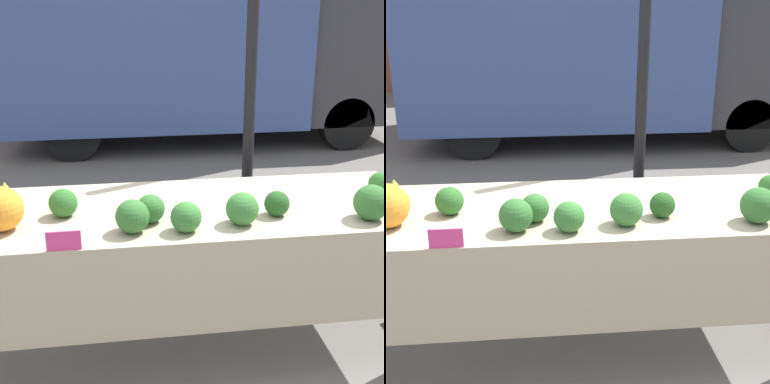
{
  "view_description": "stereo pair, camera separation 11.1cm",
  "coord_description": "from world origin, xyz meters",
  "views": [
    {
      "loc": [
        -0.36,
        -2.48,
        1.8
      ],
      "look_at": [
        0.0,
        0.0,
        0.88
      ],
      "focal_mm": 50.0,
      "sensor_mm": 36.0,
      "label": 1
    },
    {
      "loc": [
        -0.25,
        -2.49,
        1.8
      ],
      "look_at": [
        0.0,
        0.0,
        0.88
      ],
      "focal_mm": 50.0,
      "sensor_mm": 36.0,
      "label": 2
    }
  ],
  "objects": [
    {
      "name": "tent_pole",
      "position": [
        0.46,
        0.71,
        1.19
      ],
      "size": [
        0.07,
        0.07,
        2.38
      ],
      "color": "black",
      "rests_on": "ground_plane"
    },
    {
      "name": "romanesco_head",
      "position": [
        -0.94,
        0.21,
        0.85
      ],
      "size": [
        0.14,
        0.14,
        0.11
      ],
      "color": "#93B238",
      "rests_on": "market_table"
    },
    {
      "name": "price_sign",
      "position": [
        -0.6,
        -0.4,
        0.84
      ],
      "size": [
        0.15,
        0.01,
        0.09
      ],
      "color": "#E53D84",
      "rests_on": "market_table"
    },
    {
      "name": "broccoli_head_1",
      "position": [
        1.02,
        0.03,
        0.86
      ],
      "size": [
        0.12,
        0.12,
        0.12
      ],
      "color": "#2D6628",
      "rests_on": "market_table"
    },
    {
      "name": "broccoli_head_2",
      "position": [
        -0.63,
        -0.03,
        0.87
      ],
      "size": [
        0.14,
        0.14,
        0.14
      ],
      "color": "#2D6628",
      "rests_on": "market_table"
    },
    {
      "name": "market_table",
      "position": [
        0.0,
        -0.06,
        0.71
      ],
      "size": [
        2.38,
        0.84,
        0.8
      ],
      "color": "tan",
      "rests_on": "ground_plane"
    },
    {
      "name": "parked_truck",
      "position": [
        0.61,
        4.54,
        1.38
      ],
      "size": [
        4.88,
        2.24,
        2.62
      ],
      "color": "#384C84",
      "rests_on": "ground_plane"
    },
    {
      "name": "broccoli_head_3",
      "position": [
        0.39,
        -0.17,
        0.86
      ],
      "size": [
        0.12,
        0.12,
        0.12
      ],
      "color": "#23511E",
      "rests_on": "market_table"
    },
    {
      "name": "broccoli_head_6",
      "position": [
        -0.07,
        -0.29,
        0.87
      ],
      "size": [
        0.14,
        0.14,
        0.14
      ],
      "color": "#387533",
      "rests_on": "market_table"
    },
    {
      "name": "broccoli_head_0",
      "position": [
        -0.31,
        -0.26,
        0.87
      ],
      "size": [
        0.15,
        0.15,
        0.15
      ],
      "color": "#336B2D",
      "rests_on": "market_table"
    },
    {
      "name": "orange_cauliflower",
      "position": [
        -0.89,
        -0.16,
        0.9
      ],
      "size": [
        0.21,
        0.21,
        0.21
      ],
      "color": "orange",
      "rests_on": "market_table"
    },
    {
      "name": "broccoli_head_5",
      "position": [
        0.2,
        -0.25,
        0.87
      ],
      "size": [
        0.15,
        0.15,
        0.15
      ],
      "color": "#387533",
      "rests_on": "market_table"
    },
    {
      "name": "ground_plane",
      "position": [
        0.0,
        0.0,
        0.0
      ],
      "size": [
        40.0,
        40.0,
        0.0
      ],
      "primitive_type": "plane",
      "color": "slate"
    },
    {
      "name": "broccoli_head_4",
      "position": [
        -0.22,
        -0.16,
        0.86
      ],
      "size": [
        0.14,
        0.14,
        0.14
      ],
      "color": "#336B2D",
      "rests_on": "market_table"
    },
    {
      "name": "broccoli_head_7",
      "position": [
        0.82,
        -0.28,
        0.88
      ],
      "size": [
        0.17,
        0.17,
        0.17
      ],
      "color": "#336B2D",
      "rests_on": "market_table"
    }
  ]
}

